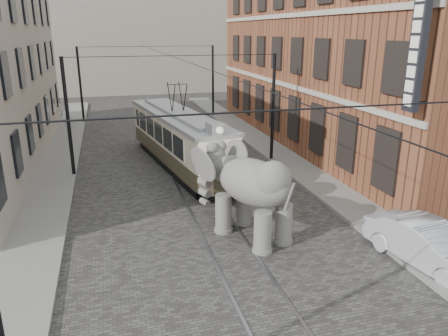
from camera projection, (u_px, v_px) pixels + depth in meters
name	position (u px, v px, depth m)	size (l,w,h in m)	color
ground	(207.00, 210.00, 18.12)	(120.00, 120.00, 0.00)	#474542
tram_rails	(207.00, 209.00, 18.11)	(1.54, 80.00, 0.02)	slate
sidewalk_right	(336.00, 194.00, 19.59)	(2.00, 60.00, 0.15)	slate
sidewalk_left	(40.00, 225.00, 16.47)	(2.00, 60.00, 0.15)	slate
brick_building	(343.00, 50.00, 27.32)	(8.00, 26.00, 12.00)	brown
distant_block	(132.00, 32.00, 52.78)	(28.00, 10.00, 14.00)	gray
catenary	(180.00, 117.00, 21.76)	(11.00, 30.20, 6.00)	black
tram	(178.00, 126.00, 23.19)	(2.36, 11.42, 4.53)	beige
elephant	(253.00, 195.00, 15.26)	(2.90, 5.27, 3.23)	#65635E
parked_car	(428.00, 245.00, 13.65)	(1.51, 4.29, 1.42)	#A8A9AD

